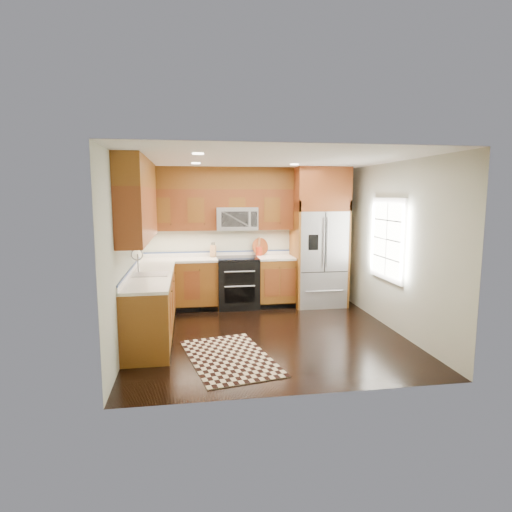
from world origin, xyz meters
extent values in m
plane|color=black|center=(0.00, 0.00, 0.00)|extent=(4.00, 4.00, 0.00)
cube|color=beige|center=(0.00, 2.00, 1.30)|extent=(4.00, 0.02, 2.60)
cube|color=beige|center=(-2.00, 0.00, 1.30)|extent=(0.02, 4.00, 2.60)
cube|color=beige|center=(2.00, 0.00, 1.30)|extent=(0.02, 4.00, 2.60)
cube|color=white|center=(1.98, 0.20, 1.40)|extent=(0.04, 1.10, 1.30)
cube|color=white|center=(1.97, 0.20, 1.40)|extent=(0.02, 0.95, 1.15)
cube|color=brown|center=(-1.31, 1.70, 0.45)|extent=(1.37, 0.60, 0.90)
cube|color=brown|center=(0.49, 1.70, 0.45)|extent=(0.72, 0.60, 0.90)
cube|color=brown|center=(-1.70, 0.20, 0.45)|extent=(0.60, 2.40, 0.90)
cube|color=white|center=(-0.57, 1.70, 0.92)|extent=(2.85, 0.62, 0.04)
cube|color=white|center=(-1.70, 0.20, 0.92)|extent=(0.62, 2.40, 0.04)
cube|color=brown|center=(-0.57, 1.83, 1.83)|extent=(2.85, 0.33, 0.75)
cube|color=brown|center=(-1.83, 0.20, 1.83)|extent=(0.33, 2.40, 0.75)
cube|color=brown|center=(-0.57, 1.83, 2.40)|extent=(2.85, 0.33, 0.40)
cube|color=brown|center=(-1.83, 0.20, 2.40)|extent=(0.33, 2.40, 0.40)
cube|color=black|center=(-0.25, 1.67, 0.46)|extent=(0.76, 0.64, 0.92)
cube|color=black|center=(-0.25, 1.67, 0.94)|extent=(0.76, 0.60, 0.02)
cube|color=black|center=(-0.25, 1.35, 0.62)|extent=(0.55, 0.01, 0.18)
cube|color=black|center=(-0.25, 1.35, 0.30)|extent=(0.55, 0.01, 0.28)
cylinder|color=#B2B2B7|center=(-0.25, 1.33, 0.74)|extent=(0.55, 0.02, 0.02)
cylinder|color=#B2B2B7|center=(-0.25, 1.33, 0.47)|extent=(0.55, 0.02, 0.02)
cube|color=#B2B2B7|center=(-0.25, 1.80, 1.66)|extent=(0.76, 0.40, 0.42)
cube|color=black|center=(-0.30, 1.60, 1.66)|extent=(0.50, 0.01, 0.28)
cube|color=#B2B2B7|center=(1.30, 1.63, 0.90)|extent=(0.90, 0.74, 1.80)
cube|color=black|center=(1.30, 1.26, 1.25)|extent=(0.01, 0.01, 1.08)
cube|color=black|center=(1.08, 1.25, 1.25)|extent=(0.18, 0.01, 0.28)
cube|color=brown|center=(0.83, 1.63, 1.00)|extent=(0.04, 0.74, 2.00)
cube|color=brown|center=(1.77, 1.63, 1.00)|extent=(0.04, 0.74, 2.00)
cube|color=brown|center=(1.30, 1.63, 2.20)|extent=(0.98, 0.74, 0.80)
cube|color=#B2B2B7|center=(-1.70, 0.20, 0.95)|extent=(0.50, 0.42, 0.02)
cylinder|color=#B2B2B7|center=(-1.90, 0.42, 1.08)|extent=(0.02, 0.02, 0.28)
torus|color=#B2B2B7|center=(-1.90, 0.34, 1.22)|extent=(0.18, 0.02, 0.18)
cube|color=black|center=(-0.65, -0.84, 0.01)|extent=(1.29, 1.81, 0.01)
cube|color=#A47A4F|center=(-0.69, 1.86, 1.05)|extent=(0.12, 0.15, 0.21)
cylinder|color=#9E2913|center=(0.19, 1.90, 1.02)|extent=(0.14, 0.14, 0.17)
cylinder|color=brown|center=(0.22, 1.94, 0.95)|extent=(0.44, 0.44, 0.02)
camera|label=1|loc=(-1.13, -6.14, 2.10)|focal=30.00mm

